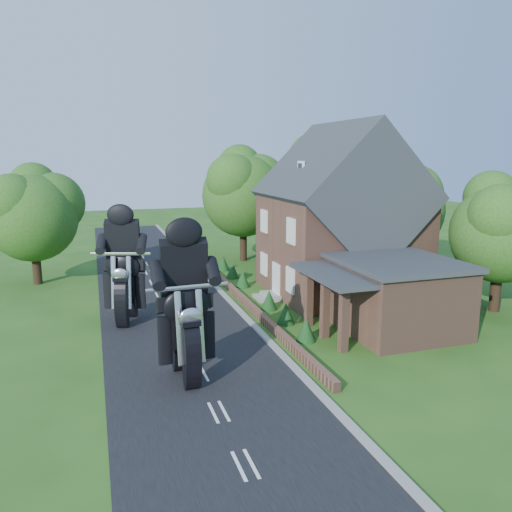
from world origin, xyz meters
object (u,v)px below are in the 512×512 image
object	(u,v)px
house	(340,222)
annex	(393,294)
garden_wall	(246,303)
motorcycle_follow	(126,305)
motorcycle_lead	(186,357)

from	to	relation	value
house	annex	world-z (taller)	house
garden_wall	motorcycle_follow	world-z (taller)	motorcycle_follow
garden_wall	annex	bearing A→B (deg)	-46.16
house	motorcycle_lead	size ratio (longest dim) A/B	5.20
annex	motorcycle_lead	xyz separation A→B (m)	(-10.41, -2.48, -0.85)
house	annex	size ratio (longest dim) A/B	1.45
house	annex	bearing A→B (deg)	-95.24
annex	motorcycle_follow	world-z (taller)	annex
garden_wall	house	distance (m)	7.52
house	motorcycle_follow	xyz separation A→B (m)	(-12.71, -1.84, -3.45)
garden_wall	house	world-z (taller)	house
garden_wall	house	bearing A→B (deg)	9.17
motorcycle_follow	motorcycle_lead	bearing A→B (deg)	120.33
motorcycle_lead	annex	bearing A→B (deg)	-169.50
annex	motorcycle_follow	size ratio (longest dim) A/B	3.67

